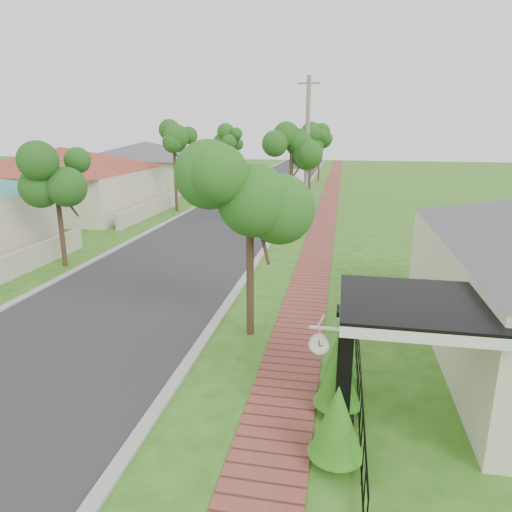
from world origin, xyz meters
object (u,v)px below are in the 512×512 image
Objects in this scene: station_clock at (320,343)px; parked_car_red at (287,201)px; porch_post at (344,374)px; near_tree at (250,197)px; utility_pole at (307,157)px; parked_car_white at (299,177)px.

parked_car_red is at bearing 98.30° from station_clock.
near_tree is at bearing 125.30° from porch_post.
near_tree reaches higher than porch_post.
porch_post is 17.82m from utility_pole.
porch_post is 25.05m from parked_car_red.
parked_car_red is at bearing 104.55° from utility_pole.
utility_pole reaches higher than parked_car_white.
near_tree reaches higher than parked_car_white.
station_clock is at bearing -62.36° from near_tree.
parked_car_white is 0.95× the size of near_tree.
porch_post is 0.52× the size of parked_car_white.
station_clock is (2.19, -4.19, -2.10)m from near_tree.
near_tree is (2.21, -37.13, 3.25)m from parked_car_white.
parked_car_white is 7.44× the size of station_clock.
utility_pole is (0.43, 13.59, 0.28)m from near_tree.
porch_post is 41.21m from parked_car_white.
near_tree reaches higher than station_clock.
porch_post is at bearing -82.62° from utility_pole.
parked_car_red is 8.39m from utility_pole.
utility_pole reaches higher than near_tree.
parked_car_white is 23.95m from utility_pole.
porch_post is 5.49m from near_tree.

